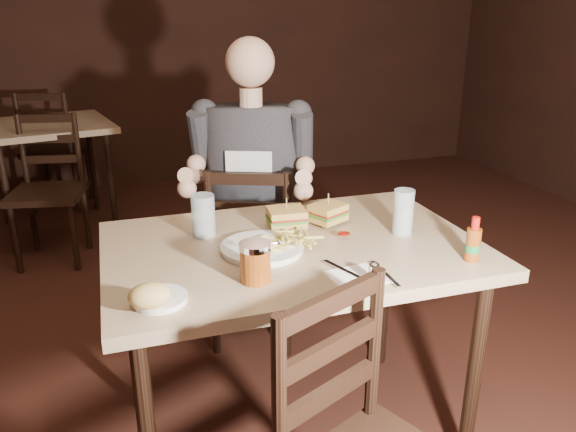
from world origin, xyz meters
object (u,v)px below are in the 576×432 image
object	(u,v)px
bg_table	(48,136)
syrup_dispenser	(255,262)
bg_chair_far	(57,149)
chair_far	(255,252)
glass_right	(403,212)
diner	(251,152)
dinner_plate	(262,249)
main_table	(293,267)
glass_left	(203,216)
hot_sauce	(474,239)
bg_chair_near	(47,193)
side_plate	(160,300)

from	to	relation	value
bg_table	syrup_dispenser	world-z (taller)	syrup_dispenser
syrup_dispenser	bg_chair_far	bearing A→B (deg)	103.04
chair_far	glass_right	distance (m)	0.91
diner	dinner_plate	world-z (taller)	diner
chair_far	syrup_dispenser	world-z (taller)	syrup_dispenser
bg_table	syrup_dispenser	bearing A→B (deg)	-74.79
bg_table	main_table	bearing A→B (deg)	-69.71
glass_left	syrup_dispenser	distance (m)	0.39
dinner_plate	hot_sauce	distance (m)	0.65
main_table	bg_chair_far	distance (m)	3.18
main_table	bg_chair_near	xyz separation A→B (m)	(-0.92, 1.93, -0.24)
glass_right	bg_chair_near	bearing A→B (deg)	123.47
bg_chair_near	diner	world-z (taller)	diner
chair_far	hot_sauce	bearing A→B (deg)	134.79
glass_left	hot_sauce	distance (m)	0.86
side_plate	glass_left	bearing A→B (deg)	65.32
bg_chair_near	syrup_dispenser	world-z (taller)	bg_chair_near
glass_right	side_plate	size ratio (longest dim) A/B	1.10
hot_sauce	main_table	bearing A→B (deg)	148.43
bg_table	bg_chair_near	xyz separation A→B (m)	(0.00, -0.55, -0.23)
diner	side_plate	bearing A→B (deg)	-96.13
bg_chair_far	glass_right	world-z (taller)	same
dinner_plate	glass_right	world-z (taller)	glass_right
main_table	glass_left	distance (m)	0.34
hot_sauce	syrup_dispenser	bearing A→B (deg)	173.53
chair_far	syrup_dispenser	xyz separation A→B (m)	(-0.24, -0.92, 0.39)
diner	glass_right	xyz separation A→B (m)	(0.35, -0.69, -0.07)
main_table	dinner_plate	world-z (taller)	dinner_plate
bg_chair_near	bg_table	bearing A→B (deg)	101.52
glass_right	hot_sauce	world-z (taller)	glass_right
bg_chair_near	side_plate	distance (m)	2.26
hot_sauce	syrup_dispenser	distance (m)	0.66
bg_chair_near	hot_sauce	bearing A→B (deg)	-46.44
hot_sauce	dinner_plate	bearing A→B (deg)	155.44
main_table	bg_chair_near	world-z (taller)	bg_chair_near
chair_far	bg_chair_far	world-z (taller)	bg_chair_far
diner	glass_right	distance (m)	0.78
dinner_plate	syrup_dispenser	size ratio (longest dim) A/B	2.22
bg_table	glass_right	bearing A→B (deg)	-62.68
chair_far	glass_right	bearing A→B (deg)	135.85
main_table	glass_right	world-z (taller)	glass_right
glass_left	syrup_dispenser	bearing A→B (deg)	-78.47
bg_chair_far	glass_left	distance (m)	2.97
diner	bg_chair_near	bearing A→B (deg)	148.70
bg_chair_near	glass_left	distance (m)	1.93
glass_left	dinner_plate	bearing A→B (deg)	-51.05
chair_far	main_table	bearing A→B (deg)	107.59
syrup_dispenser	side_plate	size ratio (longest dim) A/B	0.81
chair_far	glass_left	size ratio (longest dim) A/B	6.04
bg_chair_near	side_plate	size ratio (longest dim) A/B	6.29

